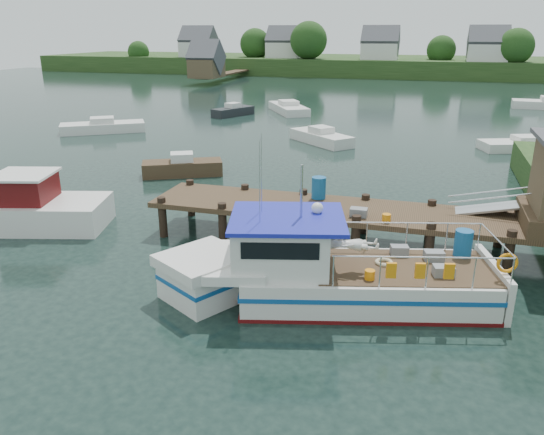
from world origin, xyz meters
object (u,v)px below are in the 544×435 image
(moored_rowboat, at_px, (182,167))
(moored_e, at_px, (233,111))
(moored_d, at_px, (289,108))
(dock, at_px, (495,198))
(moored_c, at_px, (527,145))
(lobster_boat, at_px, (323,273))
(work_boat, at_px, (4,209))
(moored_a, at_px, (103,127))
(moored_b, at_px, (321,137))

(moored_rowboat, bearing_deg, moored_e, 106.30)
(moored_d, distance_m, moored_e, 5.70)
(dock, distance_m, moored_rowboat, 17.12)
(moored_rowboat, xyz_separation_m, moored_c, (19.40, 12.55, -0.11))
(lobster_boat, relative_size, work_boat, 1.15)
(moored_a, bearing_deg, moored_e, 44.47)
(moored_a, bearing_deg, moored_c, -9.19)
(moored_a, xyz_separation_m, moored_e, (6.89, 10.97, 0.01))
(moored_b, height_order, moored_d, moored_b)
(work_boat, distance_m, moored_a, 21.49)
(moored_a, height_order, moored_b, moored_b)
(lobster_boat, bearing_deg, moored_a, 120.16)
(dock, xyz_separation_m, moored_rowboat, (-15.34, 7.40, -1.77))
(moored_a, distance_m, moored_d, 18.41)
(work_boat, distance_m, moored_c, 31.75)
(dock, height_order, moored_rowboat, dock)
(lobster_boat, height_order, moored_a, lobster_boat)
(moored_c, xyz_separation_m, moored_e, (-24.30, 8.67, 0.09))
(work_boat, relative_size, moored_a, 1.38)
(moored_c, bearing_deg, dock, -112.01)
(lobster_boat, relative_size, moored_d, 1.45)
(dock, relative_size, moored_b, 3.18)
(dock, height_order, moored_d, dock)
(moored_b, bearing_deg, dock, -55.31)
(moored_a, relative_size, moored_d, 0.92)
(moored_c, distance_m, moored_e, 25.80)
(work_boat, xyz_separation_m, moored_d, (3.01, 34.26, -0.32))
(dock, relative_size, moored_e, 3.66)
(moored_b, bearing_deg, lobster_boat, -71.66)
(dock, relative_size, moored_rowboat, 3.65)
(moored_e, bearing_deg, moored_d, 53.74)
(work_boat, distance_m, moored_d, 34.39)
(lobster_boat, relative_size, moored_e, 2.26)
(dock, bearing_deg, moored_b, 117.93)
(moored_rowboat, relative_size, moored_a, 0.70)
(dock, xyz_separation_m, moored_e, (-20.24, 28.62, -1.80))
(dock, bearing_deg, moored_c, 78.50)
(lobster_boat, relative_size, moored_rowboat, 2.26)
(moored_a, distance_m, moored_b, 17.44)
(dock, distance_m, moored_b, 20.79)
(lobster_boat, height_order, moored_d, lobster_boat)
(moored_rowboat, distance_m, moored_d, 24.72)
(moored_b, xyz_separation_m, moored_e, (-10.54, 10.32, 0.00))
(moored_c, distance_m, moored_d, 23.24)
(lobster_boat, height_order, moored_c, lobster_boat)
(moored_rowboat, distance_m, moored_a, 15.62)
(dock, bearing_deg, moored_d, 116.10)
(moored_d, height_order, moored_e, moored_e)
(moored_b, xyz_separation_m, moored_d, (-6.04, 13.83, -0.01))
(moored_e, bearing_deg, lobster_boat, -49.55)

